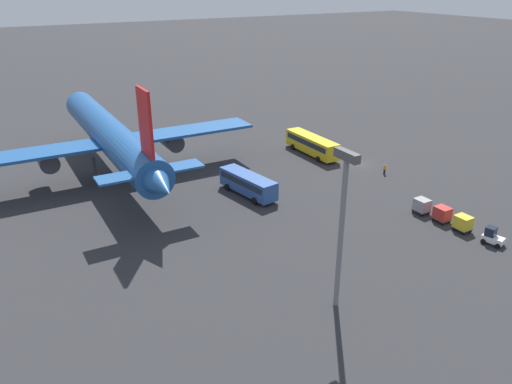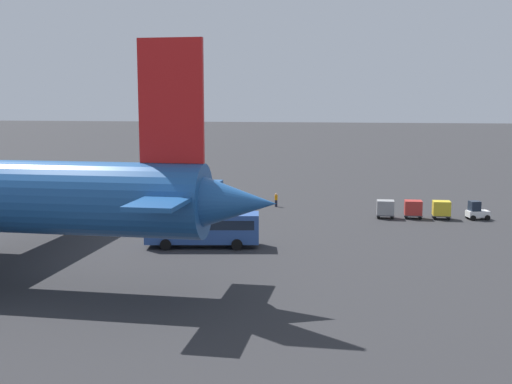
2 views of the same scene
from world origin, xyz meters
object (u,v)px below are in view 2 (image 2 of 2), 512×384
object	(u,v)px
shuttle_bus_far	(202,227)
baggage_tug	(476,211)
cargo_cart_yellow	(441,209)
cargo_cart_grey	(385,208)
cargo_cart_red	(413,208)
worker_person	(276,200)
shuttle_bus_near	(159,194)

from	to	relation	value
shuttle_bus_far	baggage_tug	bearing A→B (deg)	-155.69
shuttle_bus_far	cargo_cart_yellow	xyz separation A→B (m)	(-23.31, -17.65, -0.67)
shuttle_bus_far	cargo_cart_grey	bearing A→B (deg)	-144.22
baggage_tug	cargo_cart_red	world-z (taller)	baggage_tug
worker_person	cargo_cart_red	distance (m)	17.32
baggage_tug	worker_person	xyz separation A→B (m)	(23.41, -4.96, -0.07)
cargo_cart_red	cargo_cart_grey	xyz separation A→B (m)	(3.11, 0.37, 0.00)
shuttle_bus_near	baggage_tug	bearing A→B (deg)	179.17
shuttle_bus_near	cargo_cart_grey	distance (m)	27.20
worker_person	cargo_cart_grey	world-z (taller)	cargo_cart_grey
shuttle_bus_far	baggage_tug	xyz separation A→B (m)	(-27.20, -18.08, -0.92)
cargo_cart_yellow	shuttle_bus_near	bearing A→B (deg)	-1.70
shuttle_bus_near	shuttle_bus_far	world-z (taller)	shuttle_bus_near
worker_person	cargo_cart_yellow	size ratio (longest dim) A/B	0.84
shuttle_bus_near	cargo_cart_yellow	size ratio (longest dim) A/B	6.09
cargo_cart_red	cargo_cart_grey	world-z (taller)	same
worker_person	cargo_cart_red	world-z (taller)	cargo_cart_red
worker_person	cargo_cart_grey	distance (m)	14.54
worker_person	cargo_cart_red	xyz separation A→B (m)	(-16.40, 5.54, 0.32)
baggage_tug	cargo_cart_yellow	world-z (taller)	baggage_tug
cargo_cart_yellow	cargo_cart_red	size ratio (longest dim) A/B	1.00
worker_person	cargo_cart_yellow	xyz separation A→B (m)	(-19.52, 5.39, 0.32)
worker_person	cargo_cart_yellow	distance (m)	20.25
cargo_cart_grey	baggage_tug	bearing A→B (deg)	-174.68
worker_person	cargo_cart_grey	bearing A→B (deg)	156.05
shuttle_bus_far	baggage_tug	world-z (taller)	shuttle_bus_far
baggage_tug	cargo_cart_red	bearing A→B (deg)	-10.91
cargo_cart_red	cargo_cart_grey	distance (m)	3.14
worker_person	cargo_cart_red	size ratio (longest dim) A/B	0.84
cargo_cart_yellow	cargo_cart_grey	xyz separation A→B (m)	(6.23, 0.51, 0.00)
baggage_tug	cargo_cart_yellow	size ratio (longest dim) A/B	1.29
shuttle_bus_far	worker_person	distance (m)	23.37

